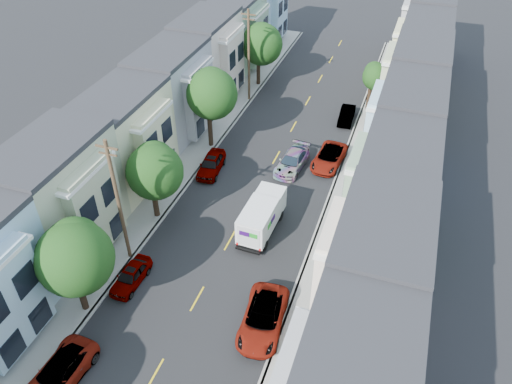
# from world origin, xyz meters

# --- Properties ---
(ground) EXTENTS (160.00, 160.00, 0.00)m
(ground) POSITION_xyz_m (0.00, 0.00, 0.00)
(ground) COLOR black
(ground) RESTS_ON ground
(road_slab) EXTENTS (12.00, 70.00, 0.02)m
(road_slab) POSITION_xyz_m (0.00, 15.00, 0.01)
(road_slab) COLOR black
(road_slab) RESTS_ON ground
(curb_left) EXTENTS (0.30, 70.00, 0.15)m
(curb_left) POSITION_xyz_m (-6.05, 15.00, 0.07)
(curb_left) COLOR gray
(curb_left) RESTS_ON ground
(curb_right) EXTENTS (0.30, 70.00, 0.15)m
(curb_right) POSITION_xyz_m (6.05, 15.00, 0.07)
(curb_right) COLOR gray
(curb_right) RESTS_ON ground
(sidewalk_left) EXTENTS (2.60, 70.00, 0.15)m
(sidewalk_left) POSITION_xyz_m (-7.35, 15.00, 0.07)
(sidewalk_left) COLOR gray
(sidewalk_left) RESTS_ON ground
(sidewalk_right) EXTENTS (2.60, 70.00, 0.15)m
(sidewalk_right) POSITION_xyz_m (7.35, 15.00, 0.07)
(sidewalk_right) COLOR gray
(sidewalk_right) RESTS_ON ground
(centerline) EXTENTS (0.12, 70.00, 0.01)m
(centerline) POSITION_xyz_m (0.00, 15.00, 0.00)
(centerline) COLOR gold
(centerline) RESTS_ON ground
(townhouse_row_left) EXTENTS (5.00, 70.00, 8.50)m
(townhouse_row_left) POSITION_xyz_m (-11.15, 15.00, 0.00)
(townhouse_row_left) COLOR gray
(townhouse_row_left) RESTS_ON ground
(townhouse_row_right) EXTENTS (5.00, 70.00, 8.50)m
(townhouse_row_right) POSITION_xyz_m (11.15, 15.00, 0.00)
(townhouse_row_right) COLOR gray
(townhouse_row_right) RESTS_ON ground
(tree_b) EXTENTS (4.70, 4.70, 7.20)m
(tree_b) POSITION_xyz_m (-6.30, -3.16, 4.83)
(tree_b) COLOR black
(tree_b) RESTS_ON ground
(tree_c) EXTENTS (4.36, 4.36, 6.70)m
(tree_c) POSITION_xyz_m (-6.30, 6.77, 4.50)
(tree_c) COLOR black
(tree_c) RESTS_ON ground
(tree_d) EXTENTS (4.70, 4.70, 7.99)m
(tree_d) POSITION_xyz_m (-6.30, 17.85, 5.61)
(tree_d) COLOR black
(tree_d) RESTS_ON ground
(tree_e) EXTENTS (4.70, 4.70, 7.33)m
(tree_e) POSITION_xyz_m (-6.30, 32.06, 4.96)
(tree_e) COLOR black
(tree_e) RESTS_ON ground
(tree_far_r) EXTENTS (2.83, 2.83, 5.30)m
(tree_far_r) POSITION_xyz_m (6.89, 30.20, 3.83)
(tree_far_r) COLOR black
(tree_far_r) RESTS_ON ground
(utility_pole_near) EXTENTS (1.60, 0.26, 10.00)m
(utility_pole_near) POSITION_xyz_m (-6.30, 2.00, 5.15)
(utility_pole_near) COLOR #42301E
(utility_pole_near) RESTS_ON ground
(utility_pole_far) EXTENTS (1.60, 0.26, 10.00)m
(utility_pole_far) POSITION_xyz_m (-6.30, 28.00, 5.15)
(utility_pole_far) COLOR #42301E
(utility_pole_far) RESTS_ON ground
(fedex_truck) EXTENTS (2.17, 5.64, 2.71)m
(fedex_truck) POSITION_xyz_m (1.92, 7.94, 1.51)
(fedex_truck) COLOR silver
(fedex_truck) RESTS_ON ground
(lead_sedan) EXTENTS (2.52, 5.11, 1.48)m
(lead_sedan) POSITION_xyz_m (1.86, 16.82, 0.74)
(lead_sedan) COLOR black
(lead_sedan) RESTS_ON ground
(parked_left_b) EXTENTS (2.62, 5.22, 1.42)m
(parked_left_b) POSITION_xyz_m (-4.90, -8.15, 0.71)
(parked_left_b) COLOR #10163C
(parked_left_b) RESTS_ON ground
(parked_left_c) EXTENTS (1.63, 4.07, 1.31)m
(parked_left_c) POSITION_xyz_m (-4.90, -0.15, 0.66)
(parked_left_c) COLOR gray
(parked_left_c) RESTS_ON ground
(parked_left_d) EXTENTS (2.28, 4.87, 1.53)m
(parked_left_d) POSITION_xyz_m (-4.90, 13.98, 0.76)
(parked_left_d) COLOR #400816
(parked_left_d) RESTS_ON ground
(parked_right_b) EXTENTS (3.08, 5.77, 1.54)m
(parked_right_b) POSITION_xyz_m (4.90, -0.65, 0.77)
(parked_right_b) COLOR silver
(parked_right_b) RESTS_ON ground
(parked_right_c) EXTENTS (2.83, 5.39, 1.45)m
(parked_right_c) POSITION_xyz_m (4.90, 18.53, 0.72)
(parked_right_c) COLOR black
(parked_right_c) RESTS_ON ground
(parked_right_d) EXTENTS (1.58, 4.03, 1.32)m
(parked_right_d) POSITION_xyz_m (4.90, 26.96, 0.66)
(parked_right_d) COLOR black
(parked_right_d) RESTS_ON ground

